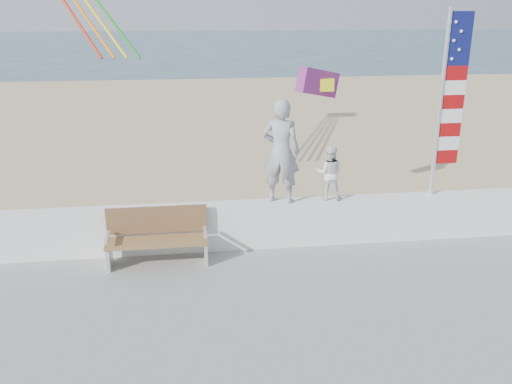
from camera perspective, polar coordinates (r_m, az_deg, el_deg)
ground at (r=8.86m, az=0.25°, el=-12.13°), size 220.00×220.00×0.00m
sand at (r=17.17m, az=-3.82°, el=3.54°), size 90.00×40.00×0.08m
seawall at (r=10.36m, az=-1.24°, el=-3.46°), size 30.00×0.35×0.90m
adult at (r=10.00m, az=2.63°, el=4.29°), size 0.83×0.69×1.94m
child at (r=10.33m, az=7.74°, el=2.00°), size 0.59×0.51×1.04m
bench at (r=9.88m, az=-10.35°, el=-4.55°), size 1.80×0.57×1.00m
flag at (r=10.81m, az=19.51°, el=9.44°), size 0.50×0.08×3.50m
parafoil_kite at (r=12.35m, az=6.62°, el=11.36°), size 1.09×0.76×0.75m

